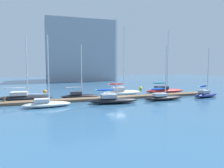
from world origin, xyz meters
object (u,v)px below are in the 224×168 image
object	(u,v)px
sailboat_6	(165,90)
mooring_buoy_orange	(45,92)
sailboat_3	(113,99)
harbor_building_distant	(79,51)
sailboat_4	(121,91)
sailboat_2	(80,95)
mooring_buoy_yellow	(141,88)
sailboat_5	(163,97)
sailboat_0	(24,97)
sailboat_7	(206,94)
sailboat_1	(46,103)

from	to	relation	value
sailboat_6	mooring_buoy_orange	xyz separation A→B (m)	(-19.79, 6.01, -0.25)
sailboat_3	harbor_building_distant	xyz separation A→B (m)	(2.82, 42.29, 8.62)
sailboat_3	sailboat_6	bearing A→B (deg)	33.95
sailboat_4	mooring_buoy_orange	bearing A→B (deg)	153.65
sailboat_2	sailboat_4	bearing A→B (deg)	14.06
harbor_building_distant	sailboat_4	bearing A→B (deg)	-88.85
sailboat_6	sailboat_2	bearing A→B (deg)	-172.93
sailboat_4	sailboat_2	bearing A→B (deg)	-170.83
sailboat_3	mooring_buoy_orange	xyz separation A→B (m)	(-8.22, 12.06, -0.23)
mooring_buoy_yellow	harbor_building_distant	bearing A→B (deg)	102.64
sailboat_6	sailboat_5	bearing A→B (deg)	-121.10
sailboat_2	harbor_building_distant	size ratio (longest dim) A/B	0.37
sailboat_3	sailboat_6	world-z (taller)	sailboat_6
sailboat_4	sailboat_6	size ratio (longest dim) A/B	1.03
mooring_buoy_orange	harbor_building_distant	bearing A→B (deg)	69.93
mooring_buoy_yellow	harbor_building_distant	distance (m)	32.67
sailboat_0	mooring_buoy_yellow	xyz separation A→B (m)	(20.69, 5.80, -0.18)
sailboat_0	sailboat_4	world-z (taller)	sailboat_4
sailboat_5	mooring_buoy_yellow	xyz separation A→B (m)	(2.24, 11.55, -0.15)
sailboat_2	sailboat_6	bearing A→B (deg)	8.90
sailboat_3	sailboat_7	xyz separation A→B (m)	(15.13, 0.28, -0.05)
mooring_buoy_yellow	mooring_buoy_orange	bearing A→B (deg)	178.56
mooring_buoy_yellow	sailboat_6	bearing A→B (deg)	-71.50
sailboat_1	sailboat_7	world-z (taller)	sailboat_1
sailboat_5	mooring_buoy_yellow	bearing A→B (deg)	78.33
sailboat_2	sailboat_3	xyz separation A→B (m)	(3.45, -5.07, 0.09)
sailboat_6	mooring_buoy_orange	distance (m)	20.68
sailboat_0	sailboat_6	xyz separation A→B (m)	(22.55, 0.24, 0.07)
sailboat_0	mooring_buoy_yellow	bearing A→B (deg)	20.26
sailboat_2	sailboat_0	bearing A→B (deg)	179.55
sailboat_1	sailboat_2	world-z (taller)	sailboat_1
sailboat_1	harbor_building_distant	size ratio (longest dim) A/B	0.40
sailboat_2	mooring_buoy_yellow	size ratio (longest dim) A/B	11.90
sailboat_2	sailboat_5	size ratio (longest dim) A/B	1.04
sailboat_0	sailboat_6	world-z (taller)	sailboat_6
sailboat_4	mooring_buoy_yellow	xyz separation A→B (m)	(6.16, 5.45, -0.29)
sailboat_3	mooring_buoy_yellow	xyz separation A→B (m)	(9.71, 11.61, -0.24)
sailboat_4	harbor_building_distant	distance (m)	37.13
sailboat_0	harbor_building_distant	bearing A→B (deg)	73.86
sailboat_5	sailboat_4	bearing A→B (deg)	122.00
sailboat_2	sailboat_6	world-z (taller)	sailboat_6
sailboat_2	sailboat_6	xyz separation A→B (m)	(15.02, 0.98, 0.11)
sailboat_3	sailboat_6	size ratio (longest dim) A/B	0.99
sailboat_0	sailboat_5	size ratio (longest dim) A/B	1.18
sailboat_2	harbor_building_distant	world-z (taller)	harbor_building_distant
sailboat_6	mooring_buoy_orange	size ratio (longest dim) A/B	16.27
sailboat_6	harbor_building_distant	world-z (taller)	harbor_building_distant
sailboat_1	sailboat_6	world-z (taller)	sailboat_6
sailboat_0	sailboat_7	xyz separation A→B (m)	(26.11, -5.53, 0.01)
sailboat_1	mooring_buoy_orange	world-z (taller)	sailboat_1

